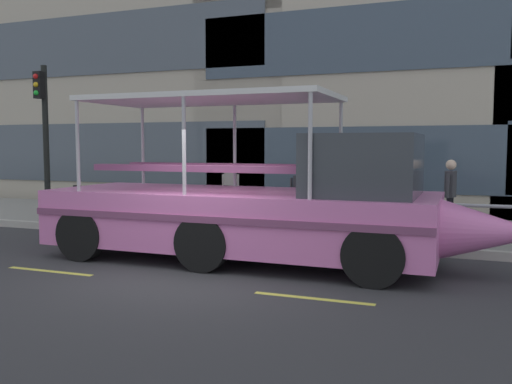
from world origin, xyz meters
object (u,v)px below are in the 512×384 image
object	(u,v)px
leaned_bicycle	(84,207)
pedestrian_near_bow	(450,189)
duck_tour_boat	(264,207)
pedestrian_mid_right	(231,187)
traffic_light_pole	(44,127)
pedestrian_mid_left	(299,191)

from	to	relation	value
leaned_bicycle	pedestrian_near_bow	xyz separation A→B (m)	(9.35, 1.15, 0.66)
duck_tour_boat	pedestrian_near_bow	xyz separation A→B (m)	(3.23, 3.56, 0.17)
pedestrian_near_bow	pedestrian_mid_right	bearing A→B (deg)	-177.82
pedestrian_mid_right	pedestrian_near_bow	bearing A→B (deg)	2.18
duck_tour_boat	pedestrian_mid_right	size ratio (longest dim) A/B	5.86
traffic_light_pole	pedestrian_mid_right	world-z (taller)	traffic_light_pole
traffic_light_pole	pedestrian_near_bow	bearing A→B (deg)	6.99
duck_tour_boat	pedestrian_mid_right	world-z (taller)	duck_tour_boat
duck_tour_boat	pedestrian_near_bow	distance (m)	4.81
leaned_bicycle	pedestrian_mid_right	size ratio (longest dim) A/B	1.10
duck_tour_boat	pedestrian_near_bow	size ratio (longest dim) A/B	5.42
pedestrian_mid_right	traffic_light_pole	bearing A→B (deg)	-168.00
pedestrian_near_bow	pedestrian_mid_left	bearing A→B (deg)	-172.57
traffic_light_pole	pedestrian_near_bow	xyz separation A→B (m)	(10.51, 1.29, -1.51)
leaned_bicycle	pedestrian_mid_right	xyz separation A→B (m)	(3.94, 0.95, 0.58)
traffic_light_pole	pedestrian_mid_right	xyz separation A→B (m)	(5.10, 1.08, -1.59)
leaned_bicycle	pedestrian_mid_left	world-z (taller)	pedestrian_mid_left
traffic_light_pole	duck_tour_boat	world-z (taller)	traffic_light_pole
duck_tour_boat	pedestrian_mid_right	bearing A→B (deg)	123.01
pedestrian_mid_left	pedestrian_mid_right	bearing A→B (deg)	172.72
traffic_light_pole	leaned_bicycle	size ratio (longest dim) A/B	2.42
pedestrian_near_bow	pedestrian_mid_left	xyz separation A→B (m)	(-3.47, -0.45, -0.11)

